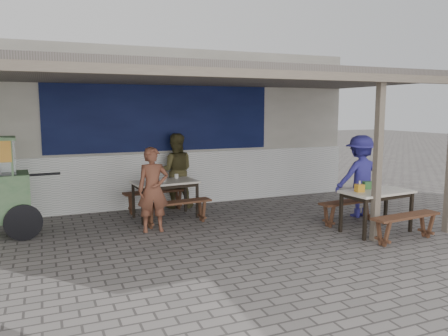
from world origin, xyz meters
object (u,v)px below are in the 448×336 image
patron_wall_side (176,171)px  donation_box (369,185)px  table_right (377,195)px  table_left (165,185)px  tissue_box (359,188)px  condiment_bowl (163,180)px  bench_left_street (177,207)px  patron_street_side (153,190)px  condiment_jar (176,176)px  bench_left_wall (155,196)px  patron_right_table (360,176)px  bench_right_street (406,222)px  bench_right_wall (350,207)px

patron_wall_side → donation_box: bearing=146.9°
table_right → table_left: bearing=137.4°
tissue_box → condiment_bowl: bearing=140.6°
table_left → bench_left_street: (0.06, -0.61, -0.34)m
table_left → patron_wall_side: patron_wall_side is taller
table_left → table_right: bearing=-42.9°
patron_street_side → condiment_jar: size_ratio=16.68×
table_right → bench_left_wall: bearing=131.7°
donation_box → table_right: bearing=-87.1°
bench_left_street → table_left: bearing=90.0°
patron_wall_side → condiment_jar: patron_wall_side is taller
bench_left_street → patron_right_table: size_ratio=0.83×
bench_left_street → bench_left_wall: same height
tissue_box → bench_right_street: bearing=-57.8°
bench_right_wall → table_left: bearing=144.9°
bench_left_wall → condiment_jar: 0.70m
patron_wall_side → bench_left_wall: bearing=38.1°
table_right → bench_right_street: bearing=-90.0°
table_right → donation_box: bearing=87.7°
table_left → patron_wall_side: (0.46, 0.83, 0.15)m
table_right → condiment_jar: size_ratio=14.21×
table_left → bench_left_wall: 0.70m
table_right → patron_wall_side: patron_wall_side is taller
table_right → condiment_bowl: condiment_bowl is taller
patron_wall_side → patron_street_side: bearing=77.1°
bench_right_wall → donation_box: (0.05, -0.43, 0.48)m
table_left → bench_right_wall: (3.13, -1.80, -0.34)m
patron_street_side → patron_right_table: (4.13, -0.53, 0.07)m
table_right → bench_right_street: (0.06, -0.64, -0.34)m
bench_right_street → patron_right_table: size_ratio=0.82×
bench_right_street → bench_right_wall: size_ratio=1.00×
bench_left_street → patron_street_side: (-0.50, -0.26, 0.42)m
table_left → table_right: same height
table_left → patron_right_table: 3.94m
table_right → patron_right_table: bearing=59.4°
patron_street_side → patron_wall_side: (0.91, 1.69, 0.07)m
condiment_bowl → table_right: bearing=-36.5°
bench_right_street → condiment_jar: size_ratio=14.91×
patron_street_side → condiment_bowl: bearing=70.8°
patron_wall_side → condiment_bowl: size_ratio=8.70×
bench_right_wall → condiment_jar: size_ratio=14.91×
table_left → condiment_bowl: condiment_bowl is taller
table_left → bench_right_wall: table_left is taller
patron_right_table → bench_right_street: bearing=79.4°
bench_right_wall → patron_street_side: size_ratio=0.89×
table_right → patron_right_table: size_ratio=0.78×
condiment_jar → condiment_bowl: bearing=-142.4°
patron_street_side → patron_wall_side: size_ratio=0.92×
bench_left_wall → patron_wall_side: 0.75m
table_left → patron_right_table: size_ratio=0.79×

